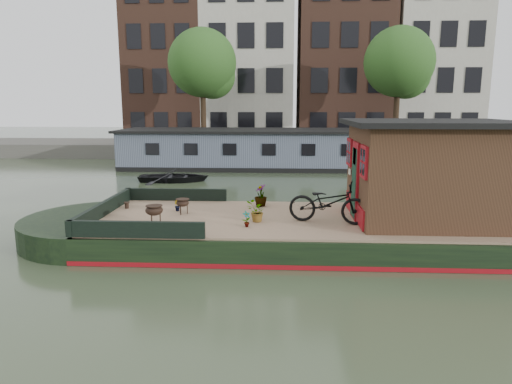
{
  "coord_description": "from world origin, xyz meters",
  "views": [
    {
      "loc": [
        -1.43,
        -11.16,
        3.43
      ],
      "look_at": [
        -2.05,
        0.5,
        1.2
      ],
      "focal_mm": 32.0,
      "sensor_mm": 36.0,
      "label": 1
    }
  ],
  "objects_px": {
    "bicycle": "(328,202)",
    "dinghy": "(174,174)",
    "cabin": "(429,170)",
    "potted_plant_a": "(247,219)",
    "brazier_rear": "(183,206)",
    "brazier_front": "(154,215)"
  },
  "relations": [
    {
      "from": "brazier_front",
      "to": "brazier_rear",
      "type": "height_order",
      "value": "brazier_front"
    },
    {
      "from": "cabin",
      "to": "bicycle",
      "type": "relative_size",
      "value": 2.11
    },
    {
      "from": "cabin",
      "to": "brazier_front",
      "type": "height_order",
      "value": "cabin"
    },
    {
      "from": "potted_plant_a",
      "to": "brazier_rear",
      "type": "xyz_separation_m",
      "value": [
        -1.75,
        1.19,
        0.01
      ]
    },
    {
      "from": "cabin",
      "to": "brazier_rear",
      "type": "xyz_separation_m",
      "value": [
        -6.12,
        0.24,
        -1.03
      ]
    },
    {
      "from": "bicycle",
      "to": "dinghy",
      "type": "bearing_deg",
      "value": 45.18
    },
    {
      "from": "bicycle",
      "to": "potted_plant_a",
      "type": "relative_size",
      "value": 5.04
    },
    {
      "from": "potted_plant_a",
      "to": "brazier_rear",
      "type": "height_order",
      "value": "brazier_rear"
    },
    {
      "from": "bicycle",
      "to": "cabin",
      "type": "bearing_deg",
      "value": -65.75
    },
    {
      "from": "bicycle",
      "to": "brazier_front",
      "type": "height_order",
      "value": "bicycle"
    },
    {
      "from": "brazier_front",
      "to": "cabin",
      "type": "bearing_deg",
      "value": 6.89
    },
    {
      "from": "dinghy",
      "to": "brazier_front",
      "type": "bearing_deg",
      "value": -174.15
    },
    {
      "from": "brazier_rear",
      "to": "dinghy",
      "type": "distance_m",
      "value": 9.25
    },
    {
      "from": "brazier_front",
      "to": "dinghy",
      "type": "bearing_deg",
      "value": 100.62
    },
    {
      "from": "bicycle",
      "to": "potted_plant_a",
      "type": "height_order",
      "value": "bicycle"
    },
    {
      "from": "bicycle",
      "to": "brazier_rear",
      "type": "height_order",
      "value": "bicycle"
    },
    {
      "from": "cabin",
      "to": "potted_plant_a",
      "type": "xyz_separation_m",
      "value": [
        -4.37,
        -0.96,
        -1.04
      ]
    },
    {
      "from": "cabin",
      "to": "potted_plant_a",
      "type": "distance_m",
      "value": 4.6
    },
    {
      "from": "cabin",
      "to": "bicycle",
      "type": "distance_m",
      "value": 2.6
    },
    {
      "from": "cabin",
      "to": "dinghy",
      "type": "height_order",
      "value": "cabin"
    },
    {
      "from": "cabin",
      "to": "potted_plant_a",
      "type": "relative_size",
      "value": 10.63
    },
    {
      "from": "brazier_rear",
      "to": "bicycle",
      "type": "bearing_deg",
      "value": -10.98
    }
  ]
}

